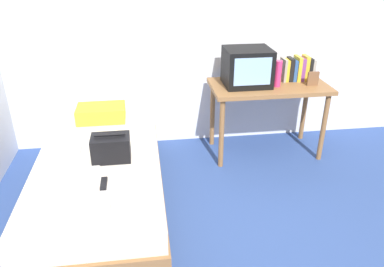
# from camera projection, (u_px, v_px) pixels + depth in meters

# --- Properties ---
(ground_plane) EXTENTS (8.00, 8.00, 0.00)m
(ground_plane) POSITION_uv_depth(u_px,v_px,m) (236.00, 264.00, 2.64)
(ground_plane) COLOR #2D4784
(wall_back) EXTENTS (5.20, 0.10, 2.60)m
(wall_back) POSITION_uv_depth(u_px,v_px,m) (196.00, 22.00, 3.84)
(wall_back) COLOR silver
(wall_back) RESTS_ON ground
(bed) EXTENTS (1.00, 2.00, 0.46)m
(bed) POSITION_uv_depth(u_px,v_px,m) (101.00, 182.00, 3.15)
(bed) COLOR olive
(bed) RESTS_ON ground
(desk) EXTENTS (1.16, 0.60, 0.75)m
(desk) POSITION_uv_depth(u_px,v_px,m) (268.00, 94.00, 3.81)
(desk) COLOR olive
(desk) RESTS_ON ground
(tv) EXTENTS (0.44, 0.39, 0.36)m
(tv) POSITION_uv_depth(u_px,v_px,m) (247.00, 67.00, 3.68)
(tv) COLOR black
(tv) RESTS_ON desk
(water_bottle) EXTENTS (0.07, 0.07, 0.26)m
(water_bottle) POSITION_uv_depth(u_px,v_px,m) (278.00, 74.00, 3.66)
(water_bottle) COLOR #E53372
(water_bottle) RESTS_ON desk
(book_row) EXTENTS (0.33, 0.17, 0.25)m
(book_row) POSITION_uv_depth(u_px,v_px,m) (298.00, 69.00, 3.85)
(book_row) COLOR gray
(book_row) RESTS_ON desk
(picture_frame) EXTENTS (0.11, 0.02, 0.14)m
(picture_frame) POSITION_uv_depth(u_px,v_px,m) (313.00, 79.00, 3.71)
(picture_frame) COLOR brown
(picture_frame) RESTS_ON desk
(pillow) EXTENTS (0.46, 0.30, 0.14)m
(pillow) POSITION_uv_depth(u_px,v_px,m) (101.00, 113.00, 3.69)
(pillow) COLOR yellow
(pillow) RESTS_ON bed
(handbag) EXTENTS (0.30, 0.20, 0.22)m
(handbag) POSITION_uv_depth(u_px,v_px,m) (111.00, 148.00, 2.99)
(handbag) COLOR black
(handbag) RESTS_ON bed
(magazine) EXTENTS (0.21, 0.29, 0.01)m
(magazine) POSITION_uv_depth(u_px,v_px,m) (84.00, 177.00, 2.79)
(magazine) COLOR white
(magazine) RESTS_ON bed
(remote_dark) EXTENTS (0.04, 0.16, 0.02)m
(remote_dark) POSITION_uv_depth(u_px,v_px,m) (104.00, 184.00, 2.69)
(remote_dark) COLOR black
(remote_dark) RESTS_ON bed
(remote_silver) EXTENTS (0.04, 0.14, 0.02)m
(remote_silver) POSITION_uv_depth(u_px,v_px,m) (79.00, 149.00, 3.15)
(remote_silver) COLOR #B7B7BC
(remote_silver) RESTS_ON bed
(folded_towel) EXTENTS (0.28, 0.22, 0.06)m
(folded_towel) POSITION_uv_depth(u_px,v_px,m) (89.00, 205.00, 2.45)
(folded_towel) COLOR white
(folded_towel) RESTS_ON bed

